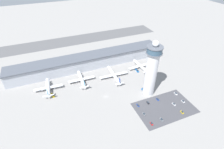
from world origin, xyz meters
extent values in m
plane|color=gray|center=(0.00, 0.00, 0.00)|extent=(1000.00, 1000.00, 0.00)
cube|color=#A3A8B2|center=(0.00, 70.00, 8.79)|extent=(220.22, 22.00, 17.59)
cube|color=#4C515B|center=(0.00, 70.00, 18.39)|extent=(220.22, 25.00, 1.60)
cube|color=#515154|center=(0.00, 170.78, 0.00)|extent=(330.34, 44.00, 0.01)
cylinder|color=silver|center=(49.70, -13.15, 27.11)|extent=(13.00, 13.00, 54.23)
cylinder|color=#565B66|center=(49.70, -13.15, 54.63)|extent=(17.26, 17.26, 0.80)
cylinder|color=#334C60|center=(49.70, -13.15, 57.99)|extent=(15.87, 15.87, 5.92)
cylinder|color=#565B66|center=(49.70, -13.15, 61.44)|extent=(17.26, 17.26, 1.00)
sphere|color=white|center=(49.70, -13.15, 65.23)|extent=(6.57, 6.57, 6.57)
cube|color=#424247|center=(53.61, -41.09, 0.00)|extent=(64.00, 40.00, 0.01)
cylinder|color=silver|center=(-60.62, 37.10, 4.95)|extent=(6.12, 23.86, 4.49)
cone|color=silver|center=(-59.66, 50.89, 4.95)|extent=(4.76, 4.34, 4.49)
cone|color=silver|center=(-61.62, 22.64, 4.95)|extent=(4.40, 5.65, 4.04)
cube|color=silver|center=(-60.58, 37.57, 4.17)|extent=(34.35, 6.76, 0.44)
cylinder|color=#A8A8B2|center=(-67.66, 39.06, 2.81)|extent=(2.80, 5.09, 2.47)
cylinder|color=#A8A8B2|center=(-53.36, 38.07, 2.81)|extent=(2.80, 5.09, 2.47)
cube|color=#197FB2|center=(-61.70, 21.56, 10.78)|extent=(0.49, 2.81, 7.18)
cube|color=silver|center=(-61.73, 21.16, 5.40)|extent=(12.67, 2.87, 0.24)
cylinder|color=black|center=(-59.88, 47.67, 1.35)|extent=(0.28, 0.28, 2.71)
cylinder|color=black|center=(-57.51, 36.55, 1.35)|extent=(0.28, 0.28, 2.71)
cylinder|color=black|center=(-63.77, 36.99, 1.35)|extent=(0.28, 0.28, 2.71)
cylinder|color=white|center=(-18.74, 38.34, 4.71)|extent=(4.87, 26.87, 4.19)
cone|color=white|center=(-18.35, 53.60, 4.71)|extent=(4.29, 3.88, 4.19)
cone|color=white|center=(-19.15, 22.44, 4.71)|extent=(3.90, 5.12, 3.77)
cube|color=white|center=(-18.73, 38.87, 3.97)|extent=(34.35, 5.27, 0.44)
cylinder|color=#A8A8B2|center=(-25.89, 40.06, 2.70)|extent=(2.42, 4.67, 2.31)
cylinder|color=#A8A8B2|center=(-11.51, 39.69, 2.70)|extent=(2.42, 4.67, 2.31)
cube|color=#197FB2|center=(-19.17, 21.44, 10.15)|extent=(0.37, 2.81, 6.71)
cube|color=white|center=(-19.18, 21.04, 5.13)|extent=(11.78, 2.30, 0.24)
cylinder|color=black|center=(-18.43, 50.52, 1.31)|extent=(0.28, 0.28, 2.61)
cylinder|color=black|center=(-15.81, 38.00, 1.31)|extent=(0.28, 0.28, 2.61)
cylinder|color=black|center=(-21.68, 38.15, 1.31)|extent=(0.28, 0.28, 2.61)
cylinder|color=silver|center=(23.68, 31.21, 4.60)|extent=(4.74, 33.78, 3.87)
cone|color=silver|center=(24.15, 49.80, 4.60)|extent=(3.96, 3.59, 3.87)
cone|color=silver|center=(23.19, 12.05, 4.60)|extent=(3.61, 4.74, 3.49)
cube|color=silver|center=(23.69, 31.89, 3.92)|extent=(39.46, 5.40, 0.44)
cylinder|color=#A8A8B2|center=(15.46, 33.10, 2.75)|extent=(2.24, 4.32, 2.13)
cylinder|color=#A8A8B2|center=(31.98, 32.68, 2.75)|extent=(2.24, 4.32, 2.13)
cube|color=navy|center=(23.16, 11.12, 9.64)|extent=(0.37, 2.81, 6.20)
cube|color=silver|center=(23.15, 10.72, 4.99)|extent=(10.90, 2.28, 0.24)
cylinder|color=black|center=(24.08, 46.86, 1.33)|extent=(0.28, 0.28, 2.67)
cylinder|color=black|center=(26.39, 31.02, 1.33)|extent=(0.28, 0.28, 2.67)
cylinder|color=black|center=(20.96, 31.16, 1.33)|extent=(0.28, 0.28, 2.67)
cylinder|color=white|center=(68.07, 37.89, 4.28)|extent=(5.09, 25.74, 3.89)
cone|color=white|center=(67.38, 52.41, 4.28)|extent=(4.05, 3.68, 3.89)
cone|color=white|center=(68.78, 22.78, 4.28)|extent=(3.71, 4.82, 3.50)
cube|color=white|center=(68.04, 38.40, 3.60)|extent=(36.40, 6.10, 0.44)
cylinder|color=#A8A8B2|center=(60.39, 39.04, 2.43)|extent=(2.34, 4.37, 2.14)
cylinder|color=#A8A8B2|center=(75.59, 39.76, 2.43)|extent=(2.34, 4.37, 2.14)
cube|color=red|center=(68.82, 21.85, 9.34)|extent=(0.43, 2.81, 6.22)
cube|color=white|center=(68.84, 21.45, 4.67)|extent=(10.96, 2.51, 0.24)
cylinder|color=black|center=(67.52, 49.47, 1.17)|extent=(0.28, 0.28, 2.34)
cylinder|color=black|center=(70.80, 37.73, 1.17)|extent=(0.28, 0.28, 2.34)
cylinder|color=black|center=(65.36, 37.47, 1.17)|extent=(0.28, 0.28, 2.34)
cube|color=black|center=(60.60, 32.92, 0.06)|extent=(2.79, 7.06, 0.12)
cube|color=#195699|center=(60.60, 32.92, 0.67)|extent=(2.99, 8.38, 1.34)
cube|color=#232D38|center=(60.53, 32.10, 1.89)|extent=(2.24, 2.62, 1.10)
cube|color=black|center=(-57.40, 25.29, 0.06)|extent=(3.61, 7.19, 0.12)
cube|color=gold|center=(-57.40, 25.29, 0.71)|extent=(3.98, 8.49, 1.43)
cube|color=#232D38|center=(-57.22, 24.49, 2.01)|extent=(2.47, 2.83, 1.17)
cube|color=black|center=(48.05, -6.07, 0.06)|extent=(5.15, 3.82, 0.12)
cube|color=#195699|center=(48.05, -6.07, 0.68)|extent=(6.01, 4.24, 1.35)
cube|color=#232D38|center=(47.54, -5.86, 1.90)|extent=(2.31, 2.52, 1.11)
cube|color=black|center=(78.65, -41.34, 0.06)|extent=(1.89, 3.68, 0.12)
cube|color=silver|center=(78.65, -41.34, 0.39)|extent=(1.98, 4.37, 0.78)
cube|color=#232D38|center=(78.65, -41.24, 1.10)|extent=(1.71, 2.42, 0.64)
cube|color=black|center=(66.04, -41.12, 0.06)|extent=(1.81, 3.83, 0.12)
cube|color=silver|center=(66.04, -41.12, 0.38)|extent=(1.92, 4.55, 0.77)
cube|color=#232D38|center=(66.03, -41.01, 1.08)|extent=(1.62, 2.53, 0.63)
cube|color=black|center=(40.33, -53.99, 0.06)|extent=(1.67, 4.02, 0.12)
cube|color=slate|center=(40.33, -53.99, 0.42)|extent=(1.74, 4.78, 0.85)
cube|color=#232D38|center=(40.33, -54.11, 1.19)|extent=(1.52, 2.63, 0.69)
cube|color=black|center=(53.75, -27.57, 0.06)|extent=(1.82, 3.46, 0.12)
cube|color=navy|center=(53.75, -27.57, 0.43)|extent=(1.90, 4.12, 0.86)
cube|color=#232D38|center=(53.75, -27.47, 1.22)|extent=(1.67, 2.26, 0.71)
cube|color=black|center=(66.55, -53.97, 0.06)|extent=(1.92, 3.54, 0.12)
cube|color=gold|center=(66.55, -53.97, 0.40)|extent=(2.02, 4.20, 0.79)
cube|color=#232D38|center=(66.55, -54.07, 1.12)|extent=(1.73, 2.33, 0.65)
cube|color=black|center=(28.11, -27.29, 0.06)|extent=(1.82, 3.74, 0.12)
cube|color=navy|center=(28.11, -27.29, 0.38)|extent=(1.92, 4.44, 0.75)
cube|color=#232D38|center=(28.10, -27.40, 1.06)|extent=(1.64, 2.46, 0.62)
cube|color=black|center=(27.66, -40.73, 0.06)|extent=(1.78, 3.72, 0.12)
cube|color=slate|center=(27.66, -40.73, 0.42)|extent=(1.86, 4.42, 0.84)
cube|color=#232D38|center=(27.66, -40.84, 1.18)|extent=(1.62, 2.44, 0.68)
cube|color=black|center=(28.19, -54.52, 0.06)|extent=(1.71, 3.41, 0.12)
cube|color=red|center=(28.19, -54.52, 0.43)|extent=(1.79, 4.06, 0.86)
cube|color=#232D38|center=(28.19, -54.42, 1.22)|extent=(1.56, 2.24, 0.71)
cube|color=black|center=(40.62, -28.04, 0.06)|extent=(1.89, 3.62, 0.12)
cube|color=black|center=(40.62, -28.04, 0.39)|extent=(1.99, 4.30, 0.78)
cube|color=#232D38|center=(40.61, -27.94, 1.10)|extent=(1.70, 2.39, 0.64)
cube|color=black|center=(79.57, -27.56, 0.06)|extent=(1.84, 3.94, 0.12)
cube|color=silver|center=(79.57, -27.56, 0.41)|extent=(1.92, 4.69, 0.82)
cube|color=#232D38|center=(79.57, -27.45, 1.15)|extent=(1.67, 2.59, 0.67)
camera|label=1|loc=(-50.76, -143.42, 140.65)|focal=28.00mm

